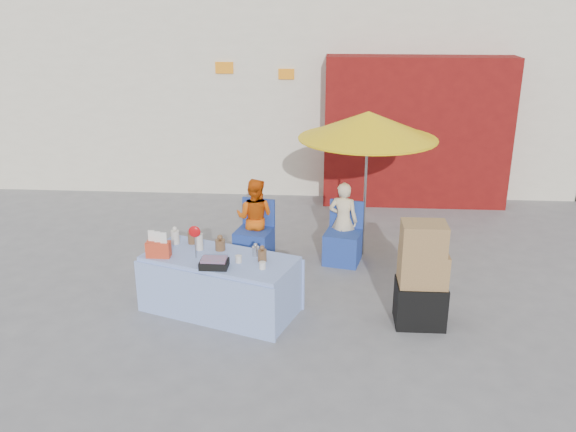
# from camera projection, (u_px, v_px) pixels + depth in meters

# --- Properties ---
(ground) EXTENTS (80.00, 80.00, 0.00)m
(ground) POSITION_uv_depth(u_px,v_px,m) (268.00, 311.00, 7.28)
(ground) COLOR slate
(ground) RESTS_ON ground
(backdrop) EXTENTS (14.00, 8.00, 7.80)m
(backdrop) POSITION_uv_depth(u_px,v_px,m) (325.00, 17.00, 13.23)
(backdrop) COLOR silver
(backdrop) RESTS_ON ground
(market_table) EXTENTS (1.98, 1.40, 1.09)m
(market_table) POSITION_uv_depth(u_px,v_px,m) (220.00, 283.00, 7.19)
(market_table) COLOR #95B1EE
(market_table) RESTS_ON ground
(chair_left) EXTENTS (0.57, 0.56, 0.85)m
(chair_left) POSITION_uv_depth(u_px,v_px,m) (254.00, 243.00, 8.63)
(chair_left) COLOR #213D9B
(chair_left) RESTS_ON ground
(chair_right) EXTENTS (0.57, 0.56, 0.85)m
(chair_right) POSITION_uv_depth(u_px,v_px,m) (343.00, 245.00, 8.55)
(chair_right) COLOR #213D9B
(chair_right) RESTS_ON ground
(vendor_orange) EXTENTS (0.65, 0.55, 1.16)m
(vendor_orange) POSITION_uv_depth(u_px,v_px,m) (255.00, 218.00, 8.65)
(vendor_orange) COLOR #DD550B
(vendor_orange) RESTS_ON ground
(vendor_beige) EXTENTS (0.46, 0.35, 1.13)m
(vendor_beige) POSITION_uv_depth(u_px,v_px,m) (343.00, 221.00, 8.57)
(vendor_beige) COLOR beige
(vendor_beige) RESTS_ON ground
(umbrella) EXTENTS (1.90, 1.90, 2.09)m
(umbrella) POSITION_uv_depth(u_px,v_px,m) (368.00, 126.00, 8.24)
(umbrella) COLOR gray
(umbrella) RESTS_ON ground
(box_stack) EXTENTS (0.56, 0.46, 1.23)m
(box_stack) POSITION_uv_depth(u_px,v_px,m) (422.00, 278.00, 6.82)
(box_stack) COLOR black
(box_stack) RESTS_ON ground
(tarp_bundle) EXTENTS (0.74, 0.64, 0.29)m
(tarp_bundle) POSITION_uv_depth(u_px,v_px,m) (212.00, 289.00, 7.49)
(tarp_bundle) COLOR yellow
(tarp_bundle) RESTS_ON ground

